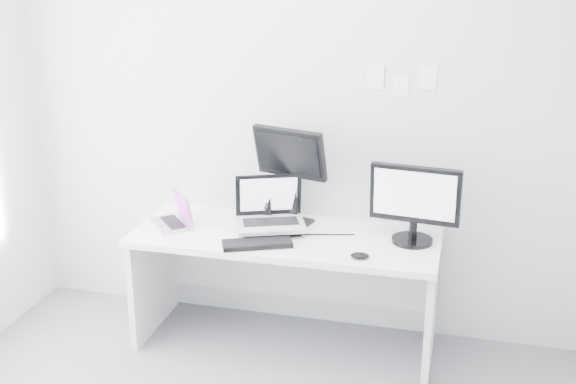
% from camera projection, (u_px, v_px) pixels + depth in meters
% --- Properties ---
extents(back_wall, '(3.60, 0.00, 3.60)m').
position_uv_depth(back_wall, '(300.00, 118.00, 4.42)').
color(back_wall, silver).
rests_on(back_wall, ground).
extents(desk, '(1.80, 0.70, 0.73)m').
position_uv_depth(desk, '(286.00, 290.00, 4.41)').
color(desk, white).
rests_on(desk, ground).
extents(macbook, '(0.35, 0.36, 0.21)m').
position_uv_depth(macbook, '(170.00, 209.00, 4.40)').
color(macbook, '#B4B5B9').
rests_on(macbook, desk).
extents(speaker, '(0.09, 0.09, 0.17)m').
position_uv_depth(speaker, '(266.00, 208.00, 4.47)').
color(speaker, black).
rests_on(speaker, desk).
extents(dell_laptop, '(0.48, 0.43, 0.33)m').
position_uv_depth(dell_laptop, '(271.00, 205.00, 4.28)').
color(dell_laptop, '#B8BCC0').
rests_on(dell_laptop, desk).
extents(rear_monitor, '(0.48, 0.29, 0.62)m').
position_uv_depth(rear_monitor, '(291.00, 174.00, 4.37)').
color(rear_monitor, black).
rests_on(rear_monitor, desk).
extents(samsung_monitor, '(0.53, 0.29, 0.47)m').
position_uv_depth(samsung_monitor, '(414.00, 204.00, 4.10)').
color(samsung_monitor, black).
rests_on(samsung_monitor, desk).
extents(keyboard, '(0.42, 0.28, 0.03)m').
position_uv_depth(keyboard, '(257.00, 244.00, 4.12)').
color(keyboard, black).
rests_on(keyboard, desk).
extents(mouse, '(0.11, 0.08, 0.03)m').
position_uv_depth(mouse, '(360.00, 256.00, 3.95)').
color(mouse, black).
rests_on(mouse, desk).
extents(wall_note_0, '(0.10, 0.00, 0.14)m').
position_uv_depth(wall_note_0, '(375.00, 77.00, 4.22)').
color(wall_note_0, white).
rests_on(wall_note_0, back_wall).
extents(wall_note_1, '(0.09, 0.00, 0.13)m').
position_uv_depth(wall_note_1, '(401.00, 85.00, 4.20)').
color(wall_note_1, white).
rests_on(wall_note_1, back_wall).
extents(wall_note_2, '(0.10, 0.00, 0.14)m').
position_uv_depth(wall_note_2, '(428.00, 78.00, 4.15)').
color(wall_note_2, white).
rests_on(wall_note_2, back_wall).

